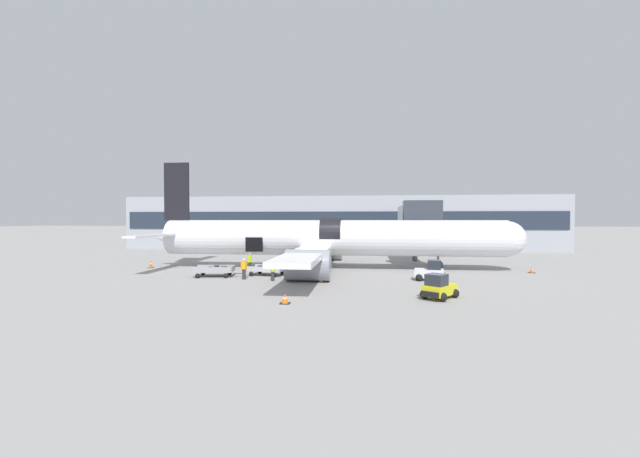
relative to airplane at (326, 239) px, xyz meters
The scene contains 18 objects.
ground_plane 6.42m from the airplane, 96.17° to the right, with size 500.00×500.00×0.00m, color gray.
terminal_strip 27.71m from the airplane, 91.27° to the left, with size 71.02×9.15×8.67m.
jet_bridge_stub 12.27m from the airplane, 36.34° to the left, with size 3.83×12.89×6.85m.
airplane is the anchor object (origin of this frame).
baggage_tug_lead 11.46m from the airplane, 36.00° to the right, with size 2.52×2.01×1.65m.
baggage_tug_mid 16.46m from the airplane, 59.02° to the right, with size 2.50×2.72×1.56m.
baggage_cart_loading 7.39m from the airplane, 130.70° to the right, with size 4.11×2.49×1.05m.
baggage_cart_queued 11.27m from the airplane, 143.89° to the right, with size 4.31×2.50×0.95m.
ground_crew_loader_a 5.66m from the airplane, 103.30° to the right, with size 0.53×0.53×1.65m.
ground_crew_loader_b 9.98m from the airplane, 127.82° to the right, with size 0.55×0.55×1.72m.
ground_crew_driver 3.71m from the airplane, 99.62° to the right, with size 0.43×0.60×1.74m.
ground_crew_supervisor 7.76m from the airplane, 161.55° to the right, with size 0.40×0.58×1.69m.
ground_crew_helper 4.97m from the airplane, 92.35° to the right, with size 0.59×0.59×1.86m.
ground_crew_marshal 9.19m from the airplane, 112.75° to the right, with size 0.50×0.50×1.57m.
safety_cone_nose 19.33m from the airplane, ahead, with size 0.55×0.55×0.55m.
safety_cone_engine_left 16.67m from the airplane, 92.78° to the right, with size 0.59×0.59×0.59m.
safety_cone_wingtip 8.93m from the airplane, 86.98° to the right, with size 0.53×0.53×0.72m.
safety_cone_tail 17.99m from the airplane, behind, with size 0.49×0.49×0.80m.
Camera 1 is at (4.38, -33.11, 4.91)m, focal length 22.00 mm.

